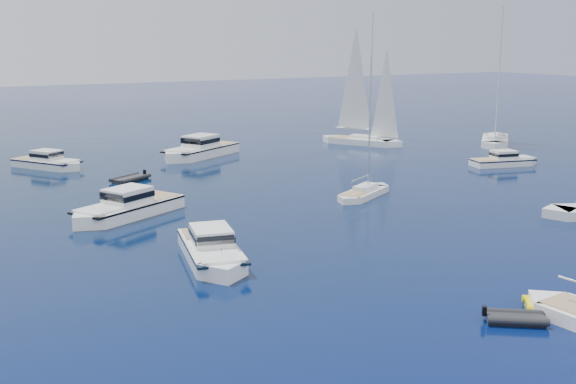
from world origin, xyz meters
TOP-DOWN VIEW (x-y plane):
  - motor_cruiser_left at (-9.56, 20.53)m, footprint 5.21×10.34m
  - motor_cruiser_centre at (-10.90, 33.71)m, footprint 11.00×7.82m
  - motor_cruiser_far_r at (30.79, 35.37)m, footprint 8.41×4.41m
  - motor_cruiser_distant at (4.66, 56.84)m, footprint 12.33×9.32m
  - motor_cruiser_horizon at (-11.88, 57.96)m, footprint 7.30×9.21m
  - sailboat_centre at (8.90, 30.51)m, footprint 8.26×5.90m
  - sailboat_sails_r at (26.67, 55.82)m, footprint 8.54×11.58m
  - sailboat_sails_far at (41.88, 47.54)m, footprint 11.03×10.67m
  - tender_yellow at (2.24, 4.44)m, footprint 4.40×4.16m
  - tender_grey_near at (-0.90, 4.61)m, footprint 3.38×3.11m
  - tender_grey_far at (-6.49, 47.03)m, footprint 4.67×4.02m

SIDE VIEW (x-z plane):
  - motor_cruiser_left at x=-9.56m, z-range -1.30..1.30m
  - motor_cruiser_centre at x=-10.90m, z-range -1.40..1.40m
  - motor_cruiser_far_r at x=30.79m, z-range -1.06..1.06m
  - motor_cruiser_distant at x=4.66m, z-range -1.59..1.59m
  - motor_cruiser_horizon at x=-11.88m, z-range -1.20..1.20m
  - sailboat_centre at x=8.90m, z-range -6.07..6.07m
  - sailboat_sails_r at x=26.67m, z-range -8.57..8.57m
  - sailboat_sails_far at x=41.88m, z-range -8.95..8.95m
  - tender_yellow at x=2.24m, z-range -0.47..0.47m
  - tender_grey_near at x=-0.90m, z-range -0.47..0.47m
  - tender_grey_far at x=-6.49m, z-range -0.47..0.47m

